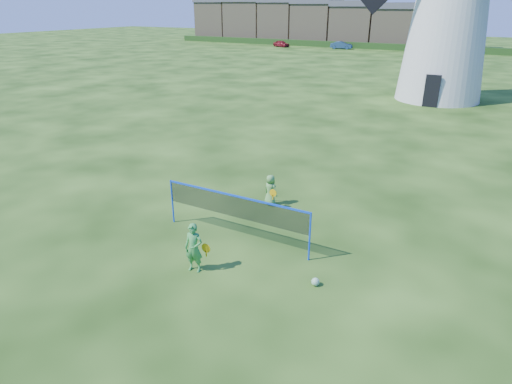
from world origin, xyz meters
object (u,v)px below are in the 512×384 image
object	(u,v)px
play_ball	(315,282)
car_right	(342,45)
car_left	(281,44)
player_boy	(270,190)
windmill	(450,9)
badminton_net	(235,207)
player_girl	(194,248)

from	to	relation	value
play_ball	car_right	world-z (taller)	car_right
play_ball	car_left	bearing A→B (deg)	116.77
player_boy	play_ball	size ratio (longest dim) A/B	5.31
play_ball	car_right	xyz separation A→B (m)	(-21.57, 65.05, 0.49)
windmill	player_boy	bearing A→B (deg)	-95.73
badminton_net	player_boy	world-z (taller)	badminton_net
player_girl	car_left	bearing A→B (deg)	103.36
player_girl	windmill	bearing A→B (deg)	74.89
badminton_net	car_right	distance (m)	66.58
player_boy	play_ball	bearing A→B (deg)	146.81
badminton_net	player_girl	xyz separation A→B (m)	(-0.08, -2.05, -0.42)
windmill	car_left	world-z (taller)	windmill
badminton_net	car_left	size ratio (longest dim) A/B	1.57
player_boy	play_ball	world-z (taller)	player_boy
badminton_net	player_girl	world-z (taller)	badminton_net
badminton_net	player_boy	distance (m)	2.96
play_ball	car_right	size ratio (longest dim) A/B	0.06
play_ball	car_right	distance (m)	68.54
badminton_net	player_girl	bearing A→B (deg)	-92.26
play_ball	car_right	bearing A→B (deg)	108.34
player_boy	play_ball	distance (m)	5.26
player_girl	play_ball	distance (m)	3.43
player_girl	player_boy	xyz separation A→B (m)	(-0.18, 4.95, -0.14)
windmill	player_boy	xyz separation A→B (m)	(-2.38, -23.75, -6.02)
player_girl	play_ball	xyz separation A→B (m)	(3.23, 0.98, -0.61)
windmill	player_girl	xyz separation A→B (m)	(-2.20, -28.70, -5.88)
player_boy	badminton_net	bearing A→B (deg)	111.35
player_boy	car_right	world-z (taller)	car_right
badminton_net	car_left	bearing A→B (deg)	114.84
car_left	car_right	bearing A→B (deg)	-62.41
car_left	play_ball	bearing A→B (deg)	-133.65
windmill	car_right	distance (m)	43.03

